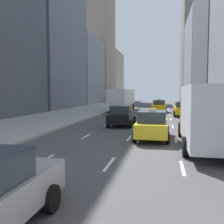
% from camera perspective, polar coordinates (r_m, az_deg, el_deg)
% --- Properties ---
extents(sidewalk_left, '(8.00, 66.00, 0.15)m').
position_cam_1_polar(sidewalk_left, '(31.34, -10.65, -0.77)').
color(sidewalk_left, '#9E9E99').
rests_on(sidewalk_left, ground).
extents(lane_markings, '(5.72, 56.00, 0.01)m').
position_cam_1_polar(lane_markings, '(25.20, 6.47, -2.12)').
color(lane_markings, white).
rests_on(lane_markings, ground).
extents(building_row_left, '(6.00, 99.55, 33.65)m').
position_cam_1_polar(building_row_left, '(56.10, -8.62, 14.29)').
color(building_row_left, slate).
rests_on(building_row_left, ground).
extents(building_row_right, '(6.00, 78.17, 31.92)m').
position_cam_1_polar(building_row_right, '(39.88, 22.71, 18.62)').
color(building_row_right, gray).
rests_on(building_row_right, ground).
extents(taxi_lead, '(2.02, 4.40, 1.87)m').
position_cam_1_polar(taxi_lead, '(31.57, 15.10, 0.66)').
color(taxi_lead, yellow).
rests_on(taxi_lead, ground).
extents(taxi_second, '(2.02, 4.40, 1.87)m').
position_cam_1_polar(taxi_second, '(37.38, 10.22, 1.30)').
color(taxi_second, yellow).
rests_on(taxi_second, ground).
extents(taxi_third, '(2.02, 4.40, 1.87)m').
position_cam_1_polar(taxi_third, '(15.92, 8.74, -2.76)').
color(taxi_third, yellow).
rests_on(taxi_third, ground).
extents(sedan_black_near, '(2.02, 4.42, 1.73)m').
position_cam_1_polar(sedan_black_near, '(22.08, 2.16, -0.74)').
color(sedan_black_near, black).
rests_on(sedan_black_near, ground).
extents(city_bus, '(2.80, 11.61, 3.25)m').
position_cam_1_polar(city_bus, '(39.85, 2.19, 2.85)').
color(city_bus, silver).
rests_on(city_bus, ground).
extents(box_truck, '(2.58, 8.40, 3.15)m').
position_cam_1_polar(box_truck, '(14.08, 19.88, -0.51)').
color(box_truck, maroon).
rests_on(box_truck, ground).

